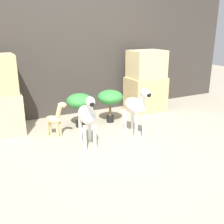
# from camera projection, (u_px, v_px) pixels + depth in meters

# --- Properties ---
(ground_plane) EXTENTS (14.00, 14.00, 0.00)m
(ground_plane) POSITION_uv_depth(u_px,v_px,m) (122.00, 153.00, 3.05)
(ground_plane) COLOR #9E937F
(wall_back) EXTENTS (6.40, 0.08, 2.20)m
(wall_back) POSITION_uv_depth(u_px,v_px,m) (69.00, 47.00, 4.16)
(wall_back) COLOR #38332D
(wall_back) RESTS_ON ground_plane
(rock_pillar_right) EXTENTS (0.63, 0.48, 1.04)m
(rock_pillar_right) POSITION_uv_depth(u_px,v_px,m) (146.00, 82.00, 4.50)
(rock_pillar_right) COLOR tan
(rock_pillar_right) RESTS_ON ground_plane
(zebra_right) EXTENTS (0.20, 0.54, 0.68)m
(zebra_right) POSITION_uv_depth(u_px,v_px,m) (136.00, 106.00, 3.44)
(zebra_right) COLOR white
(zebra_right) RESTS_ON ground_plane
(zebra_left) EXTENTS (0.27, 0.55, 0.68)m
(zebra_left) POSITION_uv_depth(u_px,v_px,m) (87.00, 115.00, 3.08)
(zebra_left) COLOR white
(zebra_left) RESTS_ON ground_plane
(giraffe_figurine) EXTENTS (0.28, 0.32, 0.49)m
(giraffe_figurine) POSITION_uv_depth(u_px,v_px,m) (55.00, 118.00, 3.46)
(giraffe_figurine) COLOR #E0C184
(giraffe_figurine) RESTS_ON ground_plane
(potted_palm_front) EXTENTS (0.38, 0.38, 0.50)m
(potted_palm_front) POSITION_uv_depth(u_px,v_px,m) (80.00, 102.00, 3.76)
(potted_palm_front) COLOR black
(potted_palm_front) RESTS_ON ground_plane
(potted_palm_back) EXTENTS (0.39, 0.39, 0.50)m
(potted_palm_back) POSITION_uv_depth(u_px,v_px,m) (110.00, 98.00, 3.95)
(potted_palm_back) COLOR black
(potted_palm_back) RESTS_ON ground_plane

